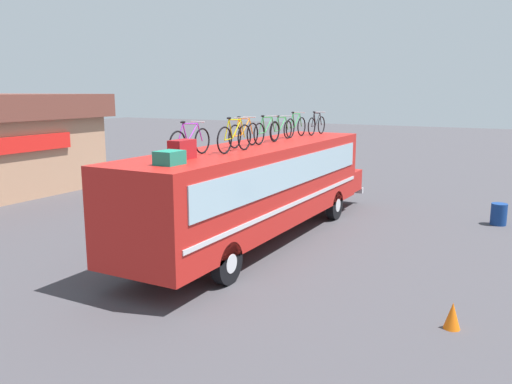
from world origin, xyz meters
The scene contains 13 objects.
ground_plane centered at (0.00, 0.00, 0.00)m, with size 120.00×120.00×0.00m, color #423F44.
bus centered at (0.23, 0.00, 1.82)m, with size 13.30×2.66×3.11m.
luggage_bag_1 centered at (-4.79, -0.34, 3.27)m, with size 0.62×0.51×0.32m, color #1E7F66.
luggage_bag_2 centered at (-3.85, 0.00, 3.35)m, with size 0.71×0.38×0.48m, color maroon.
rooftop_bicycle_1 centered at (-3.21, 0.22, 3.49)m, with size 1.78×0.44×0.92m.
rooftop_bicycle_2 centered at (-1.90, -0.34, 3.51)m, with size 1.80×0.44×0.98m.
rooftop_bicycle_3 centered at (-0.57, 0.13, 3.50)m, with size 1.77×0.44×0.93m.
rooftop_bicycle_4 centered at (0.68, -0.01, 3.49)m, with size 1.78×0.44×0.92m.
rooftop_bicycle_5 centered at (2.06, 0.15, 3.47)m, with size 1.67×0.44×0.86m.
rooftop_bicycle_6 centered at (3.36, 0.18, 3.50)m, with size 1.71×0.44×0.93m.
rooftop_bicycle_7 centered at (4.66, -0.10, 3.49)m, with size 1.68×0.44×0.91m.
trash_bin centered at (6.08, -6.67, 0.39)m, with size 0.56×0.56×0.79m, color navy.
traffic_cone centered at (-3.63, -6.52, 0.28)m, with size 0.34×0.34×0.56m, color orange.
Camera 1 is at (-14.28, -7.78, 4.77)m, focal length 36.70 mm.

